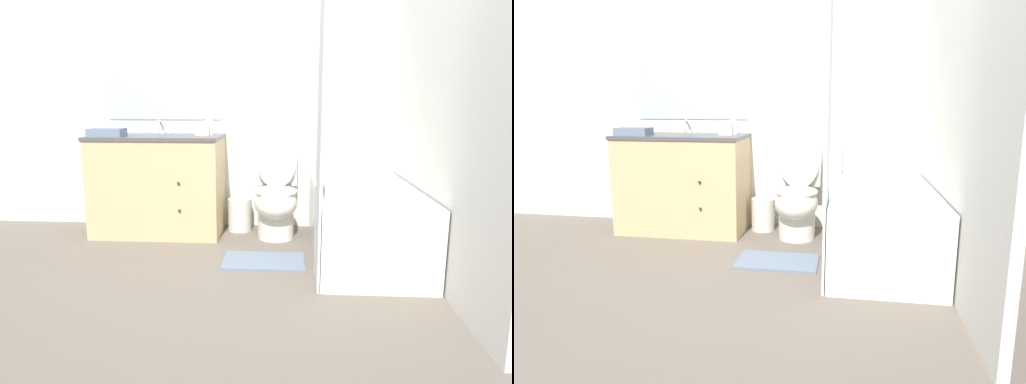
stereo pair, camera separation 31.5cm
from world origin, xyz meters
The scene contains 14 objects.
ground_plane centered at (0.00, 0.00, 0.00)m, with size 14.00×14.00×0.00m, color #6B6056.
wall_back centered at (-0.01, 1.78, 1.25)m, with size 8.00×0.06×2.50m.
wall_right centered at (1.31, 0.88, 1.25)m, with size 0.05×2.75×2.50m.
vanity_cabinet centered at (-0.74, 1.47, 0.43)m, with size 1.09×0.60×0.84m.
sink_faucet centered at (-0.74, 1.65, 0.88)m, with size 0.14×0.12×0.12m.
toilet centered at (0.27, 1.42, 0.35)m, with size 0.35×0.65×0.84m.
bathtub centered at (0.92, 1.00, 0.26)m, with size 0.71×1.50×0.52m.
shower_curtain centered at (0.55, 0.42, 0.97)m, with size 0.01×0.37×1.93m.
wastebasket centered at (-0.05, 1.58, 0.14)m, with size 0.21×0.21×0.28m.
tissue_box centered at (-0.35, 1.50, 0.89)m, with size 0.12×0.13×0.12m.
soap_dispenser centered at (-0.29, 1.51, 0.92)m, with size 0.06×0.06×0.18m.
hand_towel_folded centered at (-1.10, 1.31, 0.88)m, with size 0.28×0.18×0.06m.
bath_towel_folded centered at (0.73, 0.60, 0.55)m, with size 0.27×0.22×0.08m.
bath_mat centered at (0.20, 0.78, 0.01)m, with size 0.57×0.37×0.02m.
Camera 2 is at (0.67, -2.26, 1.12)m, focal length 32.00 mm.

